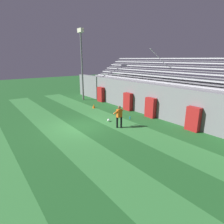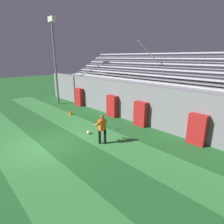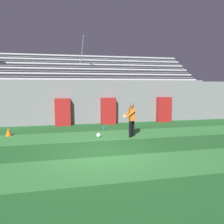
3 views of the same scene
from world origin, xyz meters
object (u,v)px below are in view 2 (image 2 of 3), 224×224
object	(u,v)px
padding_pillar_gate_right	(141,114)
traffic_cone	(70,112)
padding_pillar_gate_left	(112,106)
water_bottle	(116,128)
padding_pillar_far_right	(197,129)
padding_pillar_far_left	(79,97)
floodlight_pole	(54,51)
soccer_ball	(88,132)
goalkeeper	(102,127)

from	to	relation	value
padding_pillar_gate_right	traffic_cone	distance (m)	6.09
padding_pillar_gate_left	water_bottle	xyz separation A→B (m)	(2.31, -1.81, -0.74)
padding_pillar_gate_right	padding_pillar_far_right	bearing A→B (deg)	0.00
padding_pillar_far_left	floodlight_pole	xyz separation A→B (m)	(-2.06, -1.24, 4.32)
soccer_ball	padding_pillar_far_right	bearing A→B (deg)	34.90
padding_pillar_gate_right	goalkeeper	bearing A→B (deg)	-84.10
padding_pillar_gate_left	padding_pillar_far_left	world-z (taller)	same
floodlight_pole	soccer_ball	xyz separation A→B (m)	(8.60, -2.36, -5.07)
goalkeeper	floodlight_pole	bearing A→B (deg)	165.83
padding_pillar_far_right	water_bottle	distance (m)	4.96
padding_pillar_gate_left	floodlight_pole	xyz separation A→B (m)	(-6.88, -1.24, 4.32)
traffic_cone	padding_pillar_far_right	bearing A→B (deg)	13.60
padding_pillar_far_right	water_bottle	size ratio (longest dim) A/B	7.14
padding_pillar_far_left	water_bottle	distance (m)	7.40
traffic_cone	padding_pillar_far_left	bearing A→B (deg)	132.89
goalkeeper	water_bottle	world-z (taller)	goalkeeper
padding_pillar_far_right	padding_pillar_gate_left	bearing A→B (deg)	180.00
goalkeeper	padding_pillar_gate_right	bearing A→B (deg)	95.90
padding_pillar_gate_right	floodlight_pole	bearing A→B (deg)	-172.82
padding_pillar_far_right	traffic_cone	bearing A→B (deg)	-166.40
padding_pillar_gate_left	padding_pillar_far_right	size ratio (longest dim) A/B	1.00
padding_pillar_gate_right	floodlight_pole	xyz separation A→B (m)	(-9.81, -1.24, 4.32)
padding_pillar_gate_right	water_bottle	bearing A→B (deg)	-108.78
floodlight_pole	water_bottle	bearing A→B (deg)	-3.56
traffic_cone	water_bottle	xyz separation A→B (m)	(4.99, 0.50, -0.09)
padding_pillar_gate_left	soccer_ball	bearing A→B (deg)	-64.53
floodlight_pole	soccer_ball	size ratio (longest dim) A/B	37.36
goalkeeper	soccer_ball	size ratio (longest dim) A/B	7.59
floodlight_pole	traffic_cone	bearing A→B (deg)	-14.34
floodlight_pole	soccer_ball	world-z (taller)	floodlight_pole
goalkeeper	soccer_ball	xyz separation A→B (m)	(-1.61, 0.21, -0.84)
padding_pillar_far_left	soccer_ball	bearing A→B (deg)	-28.85
padding_pillar_far_right	soccer_ball	xyz separation A→B (m)	(-5.16, -3.60, -0.75)
padding_pillar_gate_left	padding_pillar_far_right	world-z (taller)	same
padding_pillar_gate_right	padding_pillar_gate_left	bearing A→B (deg)	180.00
padding_pillar_gate_left	water_bottle	size ratio (longest dim) A/B	7.14
padding_pillar_gate_left	goalkeeper	world-z (taller)	padding_pillar_gate_left
padding_pillar_far_left	padding_pillar_far_right	world-z (taller)	same
goalkeeper	padding_pillar_gate_left	bearing A→B (deg)	131.08
padding_pillar_gate_right	padding_pillar_far_right	distance (m)	3.95
padding_pillar_far_left	padding_pillar_far_right	size ratio (longest dim) A/B	1.00
padding_pillar_far_right	goalkeeper	size ratio (longest dim) A/B	1.03
padding_pillar_gate_right	soccer_ball	xyz separation A→B (m)	(-1.21, -3.60, -0.75)
floodlight_pole	goalkeeper	xyz separation A→B (m)	(10.20, -2.58, -4.23)
padding_pillar_far_right	soccer_ball	world-z (taller)	padding_pillar_far_right
floodlight_pole	padding_pillar_gate_left	bearing A→B (deg)	10.18
padding_pillar_far_right	floodlight_pole	distance (m)	14.47
floodlight_pole	water_bottle	distance (m)	10.51
padding_pillar_far_left	padding_pillar_far_right	xyz separation A→B (m)	(11.70, 0.00, 0.00)
padding_pillar_far_left	goalkeeper	xyz separation A→B (m)	(8.14, -3.81, 0.10)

